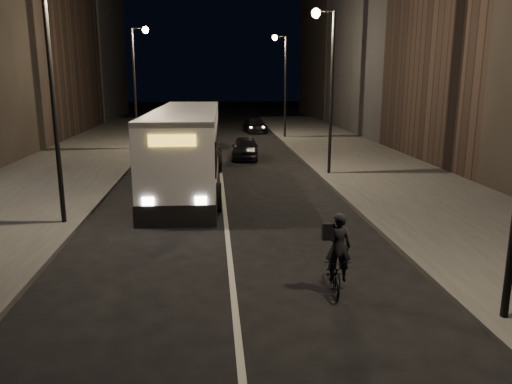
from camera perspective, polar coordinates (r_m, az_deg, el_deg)
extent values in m
plane|color=black|center=(14.07, -2.97, -8.08)|extent=(180.00, 180.00, 0.00)
cube|color=#363533|center=(28.98, 13.01, 2.84)|extent=(7.00, 70.00, 0.16)
cube|color=#363533|center=(28.72, -21.29, 2.19)|extent=(7.00, 70.00, 0.16)
cube|color=black|center=(44.14, 17.92, 19.58)|extent=(8.00, 61.00, 21.00)
cylinder|color=black|center=(25.84, 8.62, 10.93)|extent=(0.16, 0.16, 8.00)
cube|color=black|center=(25.90, 7.91, 19.83)|extent=(0.90, 0.08, 0.08)
sphere|color=#FFD18C|center=(25.80, 6.87, 19.66)|extent=(0.44, 0.44, 0.44)
cylinder|color=black|center=(41.56, 3.37, 11.83)|extent=(0.16, 0.16, 8.00)
cube|color=black|center=(41.60, 2.81, 17.35)|extent=(0.90, 0.08, 0.08)
sphere|color=#FFD18C|center=(41.53, 2.16, 17.23)|extent=(0.44, 0.44, 0.44)
cylinder|color=black|center=(17.89, -22.12, 9.22)|extent=(0.16, 0.16, 8.00)
cylinder|color=black|center=(35.50, -13.68, 11.27)|extent=(0.16, 0.16, 8.00)
cube|color=black|center=(35.56, -13.29, 17.76)|extent=(0.90, 0.08, 0.08)
sphere|color=#FFD18C|center=(35.49, -12.53, 17.64)|extent=(0.44, 0.44, 0.44)
cube|color=silver|center=(23.53, -7.87, 4.93)|extent=(3.08, 13.41, 3.56)
cube|color=black|center=(23.46, -7.91, 6.14)|extent=(3.16, 12.97, 1.28)
cube|color=silver|center=(23.35, -8.00, 9.12)|extent=(3.11, 13.41, 0.20)
cube|color=gold|center=(16.77, -9.56, 5.82)|extent=(1.56, 0.17, 0.39)
cylinder|color=black|center=(19.35, -12.81, -0.74)|extent=(0.41, 1.12, 1.11)
cylinder|color=black|center=(19.11, -4.55, -0.62)|extent=(0.41, 1.12, 1.11)
cylinder|color=black|center=(28.00, -10.04, 3.62)|extent=(0.41, 1.12, 1.11)
cylinder|color=black|center=(27.83, -4.33, 3.73)|extent=(0.41, 1.12, 1.11)
imported|color=black|center=(12.34, 9.01, -9.05)|extent=(0.82, 1.81, 0.92)
imported|color=black|center=(11.91, 9.36, -6.21)|extent=(0.66, 0.47, 1.67)
imported|color=black|center=(31.43, -1.27, 5.08)|extent=(1.94, 4.14, 1.37)
imported|color=#3B3B3D|center=(37.18, -5.61, 6.25)|extent=(1.76, 4.17, 1.34)
imported|color=black|center=(46.56, -0.09, 7.66)|extent=(2.15, 4.60, 1.30)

